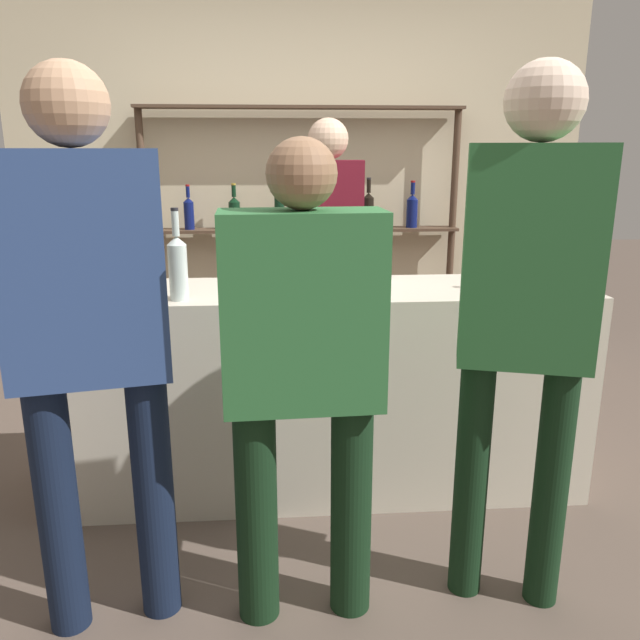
{
  "coord_description": "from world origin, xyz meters",
  "views": [
    {
      "loc": [
        -0.2,
        -2.68,
        1.55
      ],
      "look_at": [
        0.0,
        0.0,
        0.82
      ],
      "focal_mm": 35.0,
      "sensor_mm": 36.0,
      "label": 1
    }
  ],
  "objects_px": {
    "cork_jar": "(378,264)",
    "customer_right": "(527,302)",
    "counter_bottle_0": "(178,266)",
    "customer_center": "(303,361)",
    "counter_bottle_2": "(69,263)",
    "customer_left": "(88,321)",
    "counter_bottle_1": "(539,264)",
    "server_behind_counter": "(328,243)"
  },
  "relations": [
    {
      "from": "customer_left",
      "to": "cork_jar",
      "type": "bearing_deg",
      "value": -58.48
    },
    {
      "from": "cork_jar",
      "to": "customer_center",
      "type": "xyz_separation_m",
      "value": [
        -0.39,
        -0.97,
        -0.13
      ]
    },
    {
      "from": "counter_bottle_2",
      "to": "customer_right",
      "type": "bearing_deg",
      "value": -24.23
    },
    {
      "from": "cork_jar",
      "to": "server_behind_counter",
      "type": "relative_size",
      "value": 0.1
    },
    {
      "from": "counter_bottle_0",
      "to": "counter_bottle_2",
      "type": "bearing_deg",
      "value": 168.14
    },
    {
      "from": "counter_bottle_1",
      "to": "server_behind_counter",
      "type": "height_order",
      "value": "server_behind_counter"
    },
    {
      "from": "cork_jar",
      "to": "customer_left",
      "type": "distance_m",
      "value": 1.41
    },
    {
      "from": "counter_bottle_2",
      "to": "cork_jar",
      "type": "height_order",
      "value": "counter_bottle_2"
    },
    {
      "from": "counter_bottle_2",
      "to": "cork_jar",
      "type": "relative_size",
      "value": 2.08
    },
    {
      "from": "counter_bottle_0",
      "to": "counter_bottle_1",
      "type": "bearing_deg",
      "value": 0.7
    },
    {
      "from": "counter_bottle_2",
      "to": "counter_bottle_0",
      "type": "bearing_deg",
      "value": -11.86
    },
    {
      "from": "counter_bottle_0",
      "to": "server_behind_counter",
      "type": "relative_size",
      "value": 0.22
    },
    {
      "from": "cork_jar",
      "to": "customer_right",
      "type": "height_order",
      "value": "customer_right"
    },
    {
      "from": "customer_right",
      "to": "cork_jar",
      "type": "bearing_deg",
      "value": 34.79
    },
    {
      "from": "cork_jar",
      "to": "customer_left",
      "type": "xyz_separation_m",
      "value": [
        -1.04,
        -0.96,
        0.01
      ]
    },
    {
      "from": "counter_bottle_0",
      "to": "counter_bottle_1",
      "type": "height_order",
      "value": "counter_bottle_0"
    },
    {
      "from": "customer_left",
      "to": "counter_bottle_2",
      "type": "bearing_deg",
      "value": 9.51
    },
    {
      "from": "counter_bottle_0",
      "to": "customer_left",
      "type": "distance_m",
      "value": 0.68
    },
    {
      "from": "cork_jar",
      "to": "customer_right",
      "type": "distance_m",
      "value": 1.0
    },
    {
      "from": "counter_bottle_0",
      "to": "customer_left",
      "type": "bearing_deg",
      "value": -104.94
    },
    {
      "from": "counter_bottle_0",
      "to": "customer_center",
      "type": "height_order",
      "value": "customer_center"
    },
    {
      "from": "server_behind_counter",
      "to": "customer_right",
      "type": "xyz_separation_m",
      "value": [
        0.49,
        -1.69,
        0.06
      ]
    },
    {
      "from": "customer_center",
      "to": "counter_bottle_0",
      "type": "bearing_deg",
      "value": 32.65
    },
    {
      "from": "counter_bottle_2",
      "to": "server_behind_counter",
      "type": "xyz_separation_m",
      "value": [
        1.15,
        0.96,
        -0.07
      ]
    },
    {
      "from": "counter_bottle_1",
      "to": "customer_left",
      "type": "distance_m",
      "value": 1.81
    },
    {
      "from": "counter_bottle_0",
      "to": "customer_left",
      "type": "xyz_separation_m",
      "value": [
        -0.17,
        -0.65,
        -0.05
      ]
    },
    {
      "from": "customer_left",
      "to": "server_behind_counter",
      "type": "bearing_deg",
      "value": -38.12
    },
    {
      "from": "counter_bottle_1",
      "to": "counter_bottle_2",
      "type": "xyz_separation_m",
      "value": [
        -1.96,
        0.08,
        0.02
      ]
    },
    {
      "from": "counter_bottle_0",
      "to": "counter_bottle_2",
      "type": "height_order",
      "value": "counter_bottle_0"
    },
    {
      "from": "cork_jar",
      "to": "counter_bottle_1",
      "type": "bearing_deg",
      "value": -23.77
    },
    {
      "from": "customer_left",
      "to": "server_behind_counter",
      "type": "height_order",
      "value": "customer_left"
    },
    {
      "from": "cork_jar",
      "to": "server_behind_counter",
      "type": "bearing_deg",
      "value": 102.65
    },
    {
      "from": "counter_bottle_1",
      "to": "customer_right",
      "type": "relative_size",
      "value": 0.18
    },
    {
      "from": "counter_bottle_1",
      "to": "server_behind_counter",
      "type": "distance_m",
      "value": 1.31
    },
    {
      "from": "counter_bottle_0",
      "to": "customer_center",
      "type": "relative_size",
      "value": 0.23
    },
    {
      "from": "counter_bottle_1",
      "to": "server_behind_counter",
      "type": "xyz_separation_m",
      "value": [
        -0.81,
        1.03,
        -0.05
      ]
    },
    {
      "from": "counter_bottle_1",
      "to": "cork_jar",
      "type": "xyz_separation_m",
      "value": [
        -0.64,
        0.28,
        -0.04
      ]
    },
    {
      "from": "counter_bottle_0",
      "to": "counter_bottle_1",
      "type": "xyz_separation_m",
      "value": [
        1.51,
        0.02,
        -0.02
      ]
    },
    {
      "from": "customer_left",
      "to": "customer_right",
      "type": "relative_size",
      "value": 0.99
    },
    {
      "from": "cork_jar",
      "to": "customer_left",
      "type": "bearing_deg",
      "value": -137.44
    },
    {
      "from": "counter_bottle_0",
      "to": "customer_right",
      "type": "distance_m",
      "value": 1.35
    },
    {
      "from": "counter_bottle_0",
      "to": "counter_bottle_1",
      "type": "distance_m",
      "value": 1.51
    }
  ]
}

